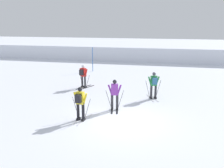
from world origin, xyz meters
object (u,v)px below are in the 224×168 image
skier_red (83,75)px  skier_purple (115,94)px  skier_green (154,84)px  skier_yellow (80,102)px  trail_marker_pole (93,59)px

skier_red → skier_purple: 5.18m
skier_red → skier_green: (5.14, -1.58, 0.00)m
skier_red → skier_purple: (3.18, -4.08, -0.04)m
skier_purple → skier_yellow: bearing=-124.6°
skier_green → skier_yellow: bearing=-126.6°
skier_yellow → skier_purple: same height
skier_yellow → skier_red: size_ratio=1.00×
skier_red → skier_green: size_ratio=1.00×
skier_red → trail_marker_pole: 6.30m
skier_purple → skier_green: size_ratio=1.00×
skier_red → trail_marker_pole: (-1.15, 6.19, 0.20)m
skier_red → skier_purple: size_ratio=1.00×
skier_yellow → trail_marker_pole: trail_marker_pole is taller
skier_purple → skier_green: same height
skier_purple → trail_marker_pole: (-4.34, 10.27, 0.24)m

